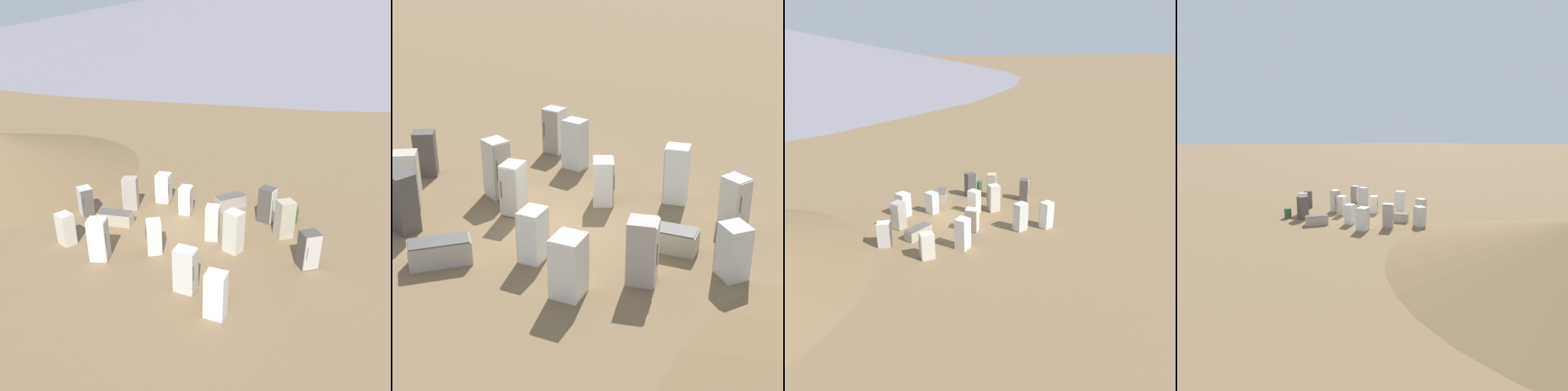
{
  "view_description": "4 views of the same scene",
  "coord_description": "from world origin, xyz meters",
  "views": [
    {
      "loc": [
        11.53,
        -10.89,
        8.9
      ],
      "look_at": [
        0.2,
        0.78,
        1.6
      ],
      "focal_mm": 35.0,
      "sensor_mm": 36.0,
      "label": 1
    },
    {
      "loc": [
        -14.01,
        8.94,
        8.9
      ],
      "look_at": [
        -0.93,
        -0.46,
        1.26
      ],
      "focal_mm": 60.0,
      "sensor_mm": 36.0,
      "label": 2
    },
    {
      "loc": [
        -6.25,
        -22.04,
        10.53
      ],
      "look_at": [
        1.28,
        -1.49,
        1.99
      ],
      "focal_mm": 35.0,
      "sensor_mm": 36.0,
      "label": 3
    },
    {
      "loc": [
        -19.52,
        13.39,
        6.1
      ],
      "look_at": [
        -0.26,
        -1.35,
        1.69
      ],
      "focal_mm": 28.0,
      "sensor_mm": 36.0,
      "label": 4
    }
  ],
  "objects": [
    {
      "name": "discarded_fridge_8",
      "position": [
        -4.72,
        -2.18,
        0.72
      ],
      "size": [
        0.87,
        0.78,
        1.44
      ],
      "rotation": [
        0.0,
        0.0,
        4.46
      ],
      "color": "silver",
      "rests_on": "ground_plane"
    },
    {
      "name": "ground_plane",
      "position": [
        0.0,
        0.0,
        0.0
      ],
      "size": [
        1000.0,
        1000.0,
        0.0
      ],
      "primitive_type": "plane",
      "color": "brown"
    },
    {
      "name": "discarded_fridge_7",
      "position": [
        -0.66,
        -4.01,
        0.91
      ],
      "size": [
        0.97,
        0.96,
        1.82
      ],
      "rotation": [
        0.0,
        0.0,
        5.41
      ],
      "color": "white",
      "rests_on": "ground_plane"
    },
    {
      "name": "discarded_fridge_12",
      "position": [
        1.57,
        0.48,
        0.79
      ],
      "size": [
        0.88,
        0.93,
        1.59
      ],
      "rotation": [
        0.0,
        0.0,
        0.58
      ],
      "color": "silver",
      "rests_on": "ground_plane"
    },
    {
      "name": "discarded_fridge_10",
      "position": [
        3.36,
        -3.0,
        0.87
      ],
      "size": [
        0.92,
        0.8,
        1.74
      ],
      "rotation": [
        0.0,
        0.0,
        5.07
      ],
      "color": "silver",
      "rests_on": "ground_plane"
    },
    {
      "name": "discarded_fridge_3",
      "position": [
        -2.77,
        -4.36,
        0.72
      ],
      "size": [
        0.77,
        0.59,
        1.45
      ],
      "rotation": [
        0.0,
        0.0,
        1.6
      ],
      "color": "beige",
      "rests_on": "ground_plane"
    },
    {
      "name": "rusty_barrel",
      "position": [
        3.33,
        4.41,
        0.38
      ],
      "size": [
        0.54,
        0.54,
        0.76
      ],
      "color": "#385633",
      "rests_on": "ground_plane"
    },
    {
      "name": "discarded_fridge_4",
      "position": [
        -3.6,
        -0.18,
        0.86
      ],
      "size": [
        0.96,
        0.95,
        1.71
      ],
      "rotation": [
        0.0,
        0.0,
        2.3
      ],
      "color": "#A89E93",
      "rests_on": "ground_plane"
    },
    {
      "name": "discarded_fridge_15",
      "position": [
        2.91,
        0.29,
        0.93
      ],
      "size": [
        0.79,
        0.66,
        1.87
      ],
      "rotation": [
        0.0,
        0.0,
        1.63
      ],
      "color": "beige",
      "rests_on": "ground_plane"
    },
    {
      "name": "discarded_fridge_14",
      "position": [
        -3.01,
        1.6,
        0.79
      ],
      "size": [
        1.01,
        1.02,
        1.59
      ],
      "rotation": [
        0.0,
        0.0,
        5.23
      ],
      "color": "silver",
      "rests_on": "ground_plane"
    },
    {
      "name": "discarded_fridge_1",
      "position": [
        2.37,
        3.57,
        0.88
      ],
      "size": [
        0.83,
        0.71,
        1.76
      ],
      "rotation": [
        0.0,
        0.0,
        4.88
      ],
      "color": "#4C4742",
      "rests_on": "ground_plane"
    },
    {
      "name": "discarded_fridge_9",
      "position": [
        -2.74,
        -1.79,
        0.32
      ],
      "size": [
        1.76,
        1.44,
        0.64
      ],
      "rotation": [
        0.0,
        0.0,
        5.28
      ],
      "color": "#B2A88E",
      "rests_on": "ground_plane"
    },
    {
      "name": "discarded_fridge_6",
      "position": [
        5.02,
        -3.23,
        0.84
      ],
      "size": [
        0.85,
        0.83,
        1.68
      ],
      "rotation": [
        0.0,
        0.0,
        0.39
      ],
      "color": "white",
      "rests_on": "ground_plane"
    },
    {
      "name": "discarded_fridge_5",
      "position": [
        3.79,
        2.87,
        0.89
      ],
      "size": [
        0.93,
        0.94,
        1.77
      ],
      "rotation": [
        0.0,
        0.0,
        1.05
      ],
      "color": "#B2A88E",
      "rests_on": "ground_plane"
    },
    {
      "name": "discarded_fridge_0",
      "position": [
        -1.11,
        1.43,
        0.72
      ],
      "size": [
        0.87,
        0.91,
        1.45
      ],
      "rotation": [
        0.0,
        0.0,
        5.23
      ],
      "color": "white",
      "rests_on": "ground_plane"
    },
    {
      "name": "discarded_fridge_2",
      "position": [
        0.11,
        3.52,
        0.34
      ],
      "size": [
        1.14,
        1.73,
        0.69
      ],
      "rotation": [
        0.0,
        0.0,
        5.94
      ],
      "color": "#A89E93",
      "rests_on": "ground_plane"
    },
    {
      "name": "discarded_fridge_11",
      "position": [
        0.54,
        -2.1,
        0.72
      ],
      "size": [
        0.96,
        0.94,
        1.44
      ],
      "rotation": [
        0.0,
        0.0,
        2.51
      ],
      "color": "silver",
      "rests_on": "ground_plane"
    },
    {
      "name": "discarded_fridge_13",
      "position": [
        5.8,
        1.44,
        0.77
      ],
      "size": [
        0.9,
        0.92,
        1.54
      ],
      "rotation": [
        0.0,
        0.0,
        4.18
      ],
      "color": "#4C4742",
      "rests_on": "ground_plane"
    }
  ]
}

